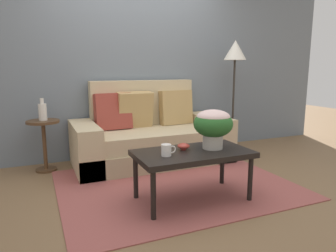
# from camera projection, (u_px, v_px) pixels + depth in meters

# --- Properties ---
(ground_plane) EXTENTS (14.00, 14.00, 0.00)m
(ground_plane) POSITION_uv_depth(u_px,v_px,m) (173.00, 183.00, 3.33)
(ground_plane) COLOR brown
(wall_back) EXTENTS (6.40, 0.12, 2.88)m
(wall_back) POSITION_uv_depth(u_px,v_px,m) (133.00, 50.00, 4.27)
(wall_back) COLOR slate
(wall_back) RESTS_ON ground
(area_rug) EXTENTS (2.33, 1.85, 0.01)m
(area_rug) POSITION_uv_depth(u_px,v_px,m) (175.00, 184.00, 3.27)
(area_rug) COLOR #994C47
(area_rug) RESTS_ON ground
(couch) EXTENTS (1.96, 0.92, 1.04)m
(couch) POSITION_uv_depth(u_px,v_px,m) (150.00, 137.00, 4.06)
(couch) COLOR tan
(couch) RESTS_ON ground
(coffee_table) EXTENTS (1.05, 0.57, 0.47)m
(coffee_table) POSITION_uv_depth(u_px,v_px,m) (193.00, 156.00, 2.83)
(coffee_table) COLOR black
(coffee_table) RESTS_ON ground
(side_table) EXTENTS (0.37, 0.37, 0.61)m
(side_table) POSITION_uv_depth(u_px,v_px,m) (44.00, 136.00, 3.66)
(side_table) COLOR #4C331E
(side_table) RESTS_ON ground
(floor_lamp) EXTENTS (0.32, 0.32, 1.59)m
(floor_lamp) POSITION_uv_depth(u_px,v_px,m) (235.00, 60.00, 4.44)
(floor_lamp) COLOR #2D2823
(floor_lamp) RESTS_ON ground
(potted_plant) EXTENTS (0.36, 0.36, 0.36)m
(potted_plant) POSITION_uv_depth(u_px,v_px,m) (213.00, 124.00, 2.88)
(potted_plant) COLOR #B7B2A8
(potted_plant) RESTS_ON coffee_table
(coffee_mug) EXTENTS (0.13, 0.09, 0.10)m
(coffee_mug) POSITION_uv_depth(u_px,v_px,m) (167.00, 150.00, 2.67)
(coffee_mug) COLOR white
(coffee_mug) RESTS_ON coffee_table
(snack_bowl) EXTENTS (0.11, 0.11, 0.06)m
(snack_bowl) POSITION_uv_depth(u_px,v_px,m) (184.00, 146.00, 2.87)
(snack_bowl) COLOR #B2382D
(snack_bowl) RESTS_ON coffee_table
(table_vase) EXTENTS (0.09, 0.09, 0.26)m
(table_vase) POSITION_uv_depth(u_px,v_px,m) (43.00, 111.00, 3.61)
(table_vase) COLOR silver
(table_vase) RESTS_ON side_table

